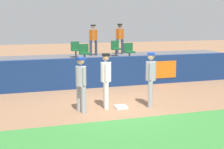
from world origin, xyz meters
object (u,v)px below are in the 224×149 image
(first_base, at_px, (121,107))
(spectator_hooded, at_px, (93,38))
(seat_front_center, at_px, (84,52))
(seat_back_center, at_px, (76,49))
(player_fielder_home, at_px, (106,77))
(player_coach_visitor, at_px, (81,81))
(seat_back_right, at_px, (116,48))
(player_runner_visitor, at_px, (151,76))
(seat_front_right, at_px, (129,50))
(spectator_capped, at_px, (120,37))

(first_base, xyz_separation_m, spectator_hooded, (0.94, 7.42, 1.94))
(spectator_hooded, bearing_deg, seat_front_center, 64.81)
(first_base, xyz_separation_m, seat_back_center, (-0.21, 6.77, 1.42))
(seat_front_center, bearing_deg, spectator_hooded, 66.28)
(player_fielder_home, xyz_separation_m, player_coach_visitor, (-0.91, -0.25, -0.04))
(first_base, distance_m, seat_back_center, 6.92)
(first_base, distance_m, spectator_hooded, 7.72)
(player_coach_visitor, bearing_deg, seat_back_right, 137.30)
(player_fielder_home, relative_size, seat_back_right, 2.22)
(player_fielder_home, relative_size, seat_front_center, 2.22)
(player_runner_visitor, height_order, seat_front_center, player_runner_visitor)
(seat_back_right, bearing_deg, seat_back_center, 180.00)
(seat_back_center, bearing_deg, seat_back_right, -0.00)
(spectator_hooded, bearing_deg, seat_front_right, 114.78)
(seat_front_center, bearing_deg, seat_back_right, 39.62)
(seat_back_right, bearing_deg, spectator_capped, 58.92)
(seat_front_right, distance_m, spectator_capped, 2.82)
(player_coach_visitor, distance_m, seat_back_center, 6.93)
(player_runner_visitor, relative_size, seat_back_right, 2.23)
(seat_back_center, xyz_separation_m, seat_front_right, (2.35, -1.80, 0.00))
(first_base, height_order, seat_front_center, seat_front_center)
(player_runner_visitor, xyz_separation_m, seat_front_center, (-1.19, 5.03, 0.37))
(seat_front_right, bearing_deg, first_base, -113.34)
(spectator_hooded, relative_size, spectator_capped, 0.98)
(first_base, bearing_deg, spectator_capped, 71.36)
(seat_front_right, xyz_separation_m, spectator_hooded, (-1.21, 2.45, 0.52))
(seat_front_right, xyz_separation_m, seat_front_center, (-2.28, 0.00, 0.00))
(spectator_hooded, bearing_deg, player_fielder_home, 77.53)
(seat_front_center, relative_size, seat_back_right, 1.00)
(seat_back_right, xyz_separation_m, spectator_hooded, (-1.10, 0.65, 0.52))
(seat_front_right, bearing_deg, seat_front_center, 180.00)
(player_coach_visitor, distance_m, seat_front_center, 5.19)
(seat_front_center, distance_m, spectator_hooded, 2.72)
(seat_back_right, distance_m, spectator_hooded, 1.38)
(player_runner_visitor, xyz_separation_m, seat_back_center, (-1.26, 6.83, 0.37))
(player_runner_visitor, relative_size, spectator_hooded, 1.09)
(player_runner_visitor, distance_m, player_coach_visitor, 2.43)
(player_fielder_home, bearing_deg, player_coach_visitor, -62.41)
(seat_front_right, xyz_separation_m, spectator_capped, (0.45, 2.73, 0.54))
(seat_front_right, relative_size, seat_front_center, 1.00)
(seat_front_center, xyz_separation_m, spectator_hooded, (1.08, 2.45, 0.52))
(seat_back_center, bearing_deg, player_coach_visitor, -99.75)
(player_runner_visitor, bearing_deg, player_fielder_home, -74.53)
(seat_front_center, relative_size, spectator_hooded, 0.49)
(player_runner_visitor, height_order, spectator_capped, spectator_capped)
(seat_front_center, bearing_deg, player_coach_visitor, -103.86)
(seat_front_center, bearing_deg, seat_back_center, 92.14)
(player_runner_visitor, relative_size, seat_front_center, 2.23)
(player_fielder_home, xyz_separation_m, player_runner_visitor, (1.52, -0.27, 0.00))
(player_fielder_home, distance_m, seat_back_right, 7.03)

